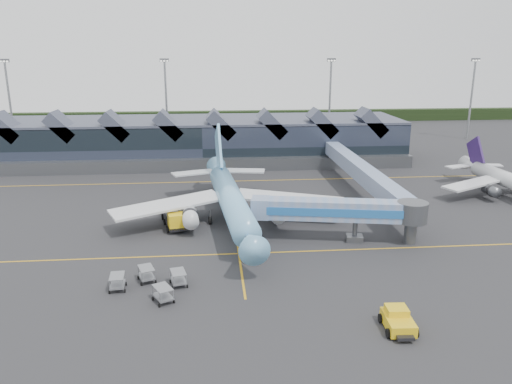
{
  "coord_description": "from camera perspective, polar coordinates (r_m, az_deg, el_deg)",
  "views": [
    {
      "loc": [
        -3.05,
        -65.9,
        24.57
      ],
      "look_at": [
        3.1,
        2.44,
        5.0
      ],
      "focal_mm": 35.0,
      "sensor_mm": 36.0,
      "label": 1
    }
  ],
  "objects": [
    {
      "name": "ground",
      "position": [
        70.4,
        -2.35,
        -4.52
      ],
      "size": [
        260.0,
        260.0,
        0.0
      ],
      "primitive_type": "plane",
      "color": "#29292C",
      "rests_on": "ground"
    },
    {
      "name": "taxi_stripes",
      "position": [
        79.84,
        -2.71,
        -2.02
      ],
      "size": [
        120.0,
        60.0,
        0.01
      ],
      "color": "gold",
      "rests_on": "ground"
    },
    {
      "name": "tree_line_far",
      "position": [
        177.37,
        -4.16,
        8.57
      ],
      "size": [
        260.0,
        4.0,
        4.0
      ],
      "primitive_type": "cube",
      "color": "black",
      "rests_on": "ground"
    },
    {
      "name": "terminal",
      "position": [
        114.97,
        -6.11,
        5.97
      ],
      "size": [
        90.0,
        22.25,
        12.52
      ],
      "color": "black",
      "rests_on": "ground"
    },
    {
      "name": "light_masts",
      "position": [
        131.49,
        5.51,
        10.57
      ],
      "size": [
        132.4,
        42.56,
        22.45
      ],
      "color": "gray",
      "rests_on": "ground"
    },
    {
      "name": "main_airliner",
      "position": [
        73.07,
        -2.99,
        -0.62
      ],
      "size": [
        34.91,
        40.31,
        12.94
      ],
      "rotation": [
        0.0,
        0.0,
        0.09
      ],
      "color": "#6FB1E1",
      "rests_on": "ground"
    },
    {
      "name": "regional_jet",
      "position": [
        96.91,
        26.69,
        1.28
      ],
      "size": [
        24.49,
        26.77,
        9.19
      ],
      "rotation": [
        0.0,
        0.0,
        0.08
      ],
      "color": "silver",
      "rests_on": "ground"
    },
    {
      "name": "jet_bridge",
      "position": [
        66.7,
        10.56,
        -2.23
      ],
      "size": [
        22.86,
        7.26,
        5.76
      ],
      "rotation": [
        0.0,
        0.0,
        -0.19
      ],
      "color": "#6E8BB8",
      "rests_on": "ground"
    },
    {
      "name": "fuel_truck",
      "position": [
        73.51,
        -9.48,
        -2.42
      ],
      "size": [
        4.06,
        9.23,
        3.07
      ],
      "rotation": [
        0.0,
        0.0,
        0.22
      ],
      "color": "black",
      "rests_on": "ground"
    },
    {
      "name": "pushback_tug",
      "position": [
        48.57,
        15.92,
        -13.97
      ],
      "size": [
        2.98,
        4.49,
        1.93
      ],
      "rotation": [
        0.0,
        0.0,
        -0.06
      ],
      "color": "yellow",
      "rests_on": "ground"
    },
    {
      "name": "baggage_carts",
      "position": [
        54.96,
        -11.87,
        -9.95
      ],
      "size": [
        8.21,
        7.6,
        1.62
      ],
      "rotation": [
        0.0,
        0.0,
        0.23
      ],
      "color": "gray",
      "rests_on": "ground"
    }
  ]
}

